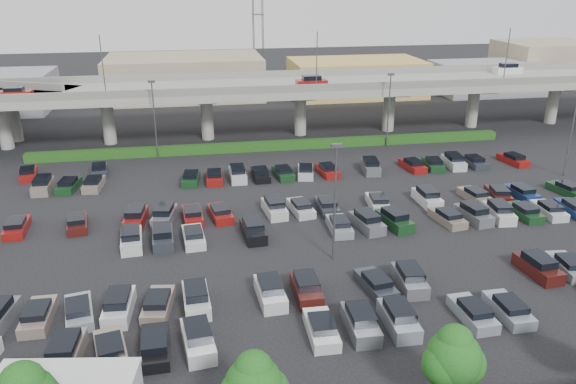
# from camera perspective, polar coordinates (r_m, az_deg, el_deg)

# --- Properties ---
(ground) EXTENTS (280.00, 280.00, 0.00)m
(ground) POSITION_cam_1_polar(r_m,az_deg,el_deg) (55.78, 2.56, -2.99)
(ground) COLOR black
(overpass) EXTENTS (150.00, 13.00, 15.80)m
(overpass) POSITION_cam_1_polar(r_m,az_deg,el_deg) (83.88, -2.24, 10.28)
(overpass) COLOR gray
(overpass) RESTS_ON ground
(hedge) EXTENTS (66.00, 1.60, 1.10)m
(hedge) POSITION_cam_1_polar(r_m,az_deg,el_deg) (78.70, -1.35, 4.74)
(hedge) COLOR #184213
(hedge) RESTS_ON ground
(tree_row) EXTENTS (65.07, 3.66, 5.94)m
(tree_row) POSITION_cam_1_polar(r_m,az_deg,el_deg) (32.41, 14.48, -16.19)
(tree_row) COLOR #332316
(tree_row) RESTS_ON ground
(parked_cars) EXTENTS (63.11, 41.67, 1.67)m
(parked_cars) POSITION_cam_1_polar(r_m,az_deg,el_deg) (52.03, 2.41, -4.10)
(parked_cars) COLOR navy
(parked_cars) RESTS_ON ground
(light_poles) EXTENTS (66.90, 48.38, 10.30)m
(light_poles) POSITION_cam_1_polar(r_m,az_deg,el_deg) (54.70, -2.01, 3.52)
(light_poles) COLOR #4B4B50
(light_poles) RESTS_ON ground
(distant_buildings) EXTENTS (138.00, 24.00, 9.00)m
(distant_buildings) POSITION_cam_1_polar(r_m,az_deg,el_deg) (115.51, 2.00, 11.67)
(distant_buildings) COLOR slate
(distant_buildings) RESTS_ON ground
(comm_tower) EXTENTS (2.40, 2.40, 30.00)m
(comm_tower) POSITION_cam_1_polar(r_m,az_deg,el_deg) (124.78, -3.09, 17.85)
(comm_tower) COLOR #4B4B50
(comm_tower) RESTS_ON ground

